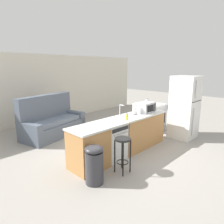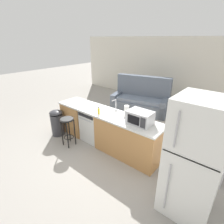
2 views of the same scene
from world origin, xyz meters
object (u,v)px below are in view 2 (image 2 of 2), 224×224
stove_range (207,153)px  couch (141,101)px  soap_bottle (99,111)px  trash_bin (57,122)px  kettle (205,124)px  refrigerator (194,160)px  bar_stool (68,126)px  paper_towel_roll (126,112)px  microwave (140,118)px  dishwasher (94,125)px

stove_range → couch: 3.36m
soap_bottle → trash_bin: 1.47m
soap_bottle → kettle: kettle is taller
refrigerator → bar_stool: bearing=-178.5°
paper_towel_roll → bar_stool: 1.53m
microwave → bar_stool: microwave is taller
stove_range → trash_bin: bearing=-163.5°
stove_range → paper_towel_roll: paper_towel_roll is taller
kettle → couch: couch is taller
refrigerator → couch: refrigerator is taller
stove_range → kettle: (-0.17, 0.13, 0.53)m
stove_range → soap_bottle: bearing=-162.1°
refrigerator → paper_towel_roll: 1.75m
trash_bin → couch: size_ratio=0.34×
microwave → paper_towel_roll: (-0.39, 0.07, -0.00)m
dishwasher → paper_towel_roll: (0.96, 0.07, 0.62)m
paper_towel_roll → bar_stool: (-1.27, -0.70, -0.50)m
dishwasher → trash_bin: bearing=-152.1°
microwave → bar_stool: (-1.66, -0.62, -0.50)m
refrigerator → kettle: refrigerator is taller
soap_bottle → bar_stool: (-0.65, -0.45, -0.44)m
paper_towel_roll → trash_bin: bearing=-163.2°
bar_stool → soap_bottle: bearing=34.3°
dishwasher → microwave: microwave is taller
paper_towel_roll → couch: couch is taller
dishwasher → microwave: (1.36, -0.00, 0.62)m
soap_bottle → couch: size_ratio=0.08×
bar_stool → dishwasher: bearing=64.1°
bar_stool → microwave: bearing=20.5°
bar_stool → stove_range: bearing=22.0°
couch → soap_bottle: bearing=-80.1°
stove_range → microwave: size_ratio=1.80×
dishwasher → paper_towel_roll: 1.15m
paper_towel_roll → soap_bottle: (-0.61, -0.25, -0.07)m
paper_towel_roll → couch: 2.76m
stove_range → couch: couch is taller
stove_range → trash_bin: 3.71m
couch → microwave: bearing=-59.7°
trash_bin → stove_range: bearing=16.5°
kettle → couch: size_ratio=0.10×
paper_towel_roll → trash_bin: paper_towel_roll is taller
dishwasher → stove_range: (2.60, 0.55, 0.03)m
paper_towel_roll → trash_bin: (-1.92, -0.58, -0.66)m
refrigerator → soap_bottle: bearing=170.6°
kettle → stove_range: bearing=-38.2°
dishwasher → kettle: (2.43, 0.68, 0.56)m
dishwasher → soap_bottle: bearing=-26.9°
trash_bin → dishwasher: bearing=27.9°
trash_bin → microwave: bearing=12.3°
refrigerator → kettle: bearing=97.7°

